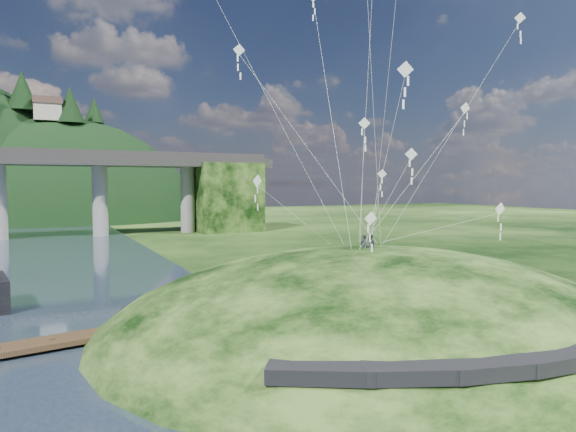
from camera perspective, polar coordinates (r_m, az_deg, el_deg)
name	(u,v)px	position (r m, az deg, el deg)	size (l,w,h in m)	color
ground	(271,355)	(28.44, -1.96, -15.16)	(320.00, 320.00, 0.00)	black
grass_hill	(371,350)	(34.38, 9.26, -14.48)	(36.00, 32.00, 13.00)	black
footpath	(524,349)	(24.74, 24.71, -13.33)	(22.29, 5.84, 0.83)	black
wooden_dock	(101,334)	(32.59, -20.06, -12.22)	(12.34, 3.93, 0.87)	#342315
kite_flyers	(368,234)	(34.51, 8.90, -2.00)	(0.87, 1.21, 1.73)	#23252F
kite_swarm	(370,83)	(34.91, 9.08, 14.42)	(19.89, 14.41, 20.96)	white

